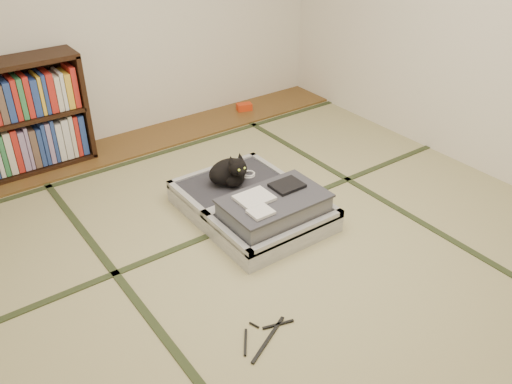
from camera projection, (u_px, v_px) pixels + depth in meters
floor at (281, 248)px, 3.61m from camera, size 4.50×4.50×0.00m
wood_strip at (147, 140)px, 4.98m from camera, size 4.00×0.50×0.02m
red_item at (244, 107)px, 5.54m from camera, size 0.17×0.13×0.07m
room_shell at (287, 27)px, 2.84m from camera, size 4.50×4.50×4.50m
tatami_borders at (239, 214)px, 3.95m from camera, size 4.00×4.50×0.01m
suitcase at (256, 205)px, 3.85m from camera, size 0.80×1.07×0.31m
cat at (230, 172)px, 3.96m from camera, size 0.36×0.36×0.29m
cable_coil at (248, 174)px, 4.13m from camera, size 0.11×0.11×0.03m
hanger at (265, 336)px, 2.93m from camera, size 0.37×0.25×0.01m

